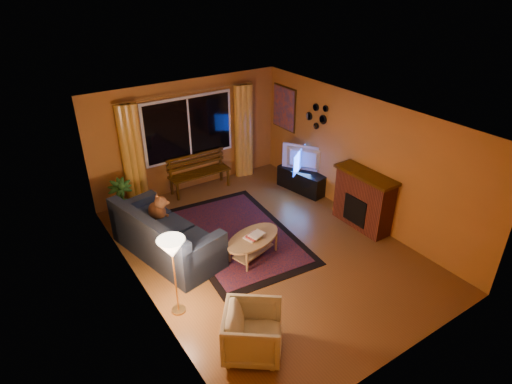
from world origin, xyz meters
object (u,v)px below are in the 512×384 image
floor_lamp (175,277)px  tv_console (302,181)px  sofa (166,232)px  coffee_table (253,247)px  armchair (253,330)px  bench (200,182)px

floor_lamp → tv_console: bearing=26.6°
sofa → coffee_table: (1.22, -0.95, -0.24)m
armchair → tv_console: size_ratio=0.66×
tv_console → coffee_table: bearing=-158.3°
armchair → coffee_table: armchair is taller
sofa → armchair: sofa is taller
armchair → coffee_table: 2.12m
tv_console → bench: bearing=134.7°
bench → armchair: bearing=-108.6°
bench → sofa: bearing=-130.8°
bench → tv_console: 2.32m
bench → armchair: (-1.55, -4.56, 0.17)m
sofa → floor_lamp: 1.54m
coffee_table → tv_console: 2.76m
sofa → armchair: (0.06, -2.71, -0.06)m
bench → armchair: armchair is taller
tv_console → sofa: bearing=177.6°
sofa → floor_lamp: (-0.47, -1.46, 0.20)m
floor_lamp → coffee_table: bearing=16.7°
coffee_table → armchair: bearing=-123.4°
bench → sofa: sofa is taller
bench → coffee_table: 2.83m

